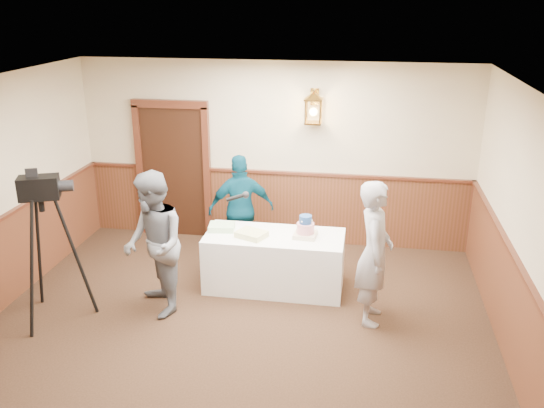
{
  "coord_description": "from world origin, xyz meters",
  "views": [
    {
      "loc": [
        1.37,
        -4.89,
        3.68
      ],
      "look_at": [
        0.27,
        1.7,
        1.25
      ],
      "focal_mm": 38.0,
      "sensor_mm": 36.0,
      "label": 1
    }
  ],
  "objects_px": {
    "tiered_cake": "(305,229)",
    "interviewer": "(154,245)",
    "display_table": "(275,261)",
    "sheet_cake_yellow": "(251,234)",
    "assistant_p": "(241,209)",
    "sheet_cake_green": "(222,227)",
    "tv_camera_rig": "(49,257)",
    "baker": "(374,253)"
  },
  "relations": [
    {
      "from": "sheet_cake_yellow",
      "to": "baker",
      "type": "height_order",
      "value": "baker"
    },
    {
      "from": "baker",
      "to": "assistant_p",
      "type": "height_order",
      "value": "baker"
    },
    {
      "from": "sheet_cake_yellow",
      "to": "assistant_p",
      "type": "bearing_deg",
      "value": 110.75
    },
    {
      "from": "baker",
      "to": "tv_camera_rig",
      "type": "distance_m",
      "value": 3.8
    },
    {
      "from": "tiered_cake",
      "to": "interviewer",
      "type": "distance_m",
      "value": 1.92
    },
    {
      "from": "display_table",
      "to": "interviewer",
      "type": "xyz_separation_m",
      "value": [
        -1.31,
        -0.85,
        0.52
      ]
    },
    {
      "from": "assistant_p",
      "to": "baker",
      "type": "bearing_deg",
      "value": 124.95
    },
    {
      "from": "baker",
      "to": "assistant_p",
      "type": "relative_size",
      "value": 1.09
    },
    {
      "from": "sheet_cake_green",
      "to": "assistant_p",
      "type": "distance_m",
      "value": 0.68
    },
    {
      "from": "interviewer",
      "to": "assistant_p",
      "type": "bearing_deg",
      "value": 122.89
    },
    {
      "from": "tiered_cake",
      "to": "baker",
      "type": "height_order",
      "value": "baker"
    },
    {
      "from": "tiered_cake",
      "to": "baker",
      "type": "distance_m",
      "value": 1.07
    },
    {
      "from": "display_table",
      "to": "sheet_cake_green",
      "type": "relative_size",
      "value": 5.44
    },
    {
      "from": "assistant_p",
      "to": "display_table",
      "type": "bearing_deg",
      "value": 110.19
    },
    {
      "from": "tiered_cake",
      "to": "assistant_p",
      "type": "height_order",
      "value": "assistant_p"
    },
    {
      "from": "tiered_cake",
      "to": "sheet_cake_green",
      "type": "xyz_separation_m",
      "value": [
        -1.12,
        0.05,
        -0.08
      ]
    },
    {
      "from": "sheet_cake_yellow",
      "to": "sheet_cake_green",
      "type": "height_order",
      "value": "sheet_cake_green"
    },
    {
      "from": "sheet_cake_green",
      "to": "tiered_cake",
      "type": "bearing_deg",
      "value": -2.7
    },
    {
      "from": "baker",
      "to": "tv_camera_rig",
      "type": "height_order",
      "value": "tv_camera_rig"
    },
    {
      "from": "sheet_cake_green",
      "to": "baker",
      "type": "bearing_deg",
      "value": -18.84
    },
    {
      "from": "display_table",
      "to": "sheet_cake_yellow",
      "type": "height_order",
      "value": "sheet_cake_yellow"
    },
    {
      "from": "display_table",
      "to": "baker",
      "type": "relative_size",
      "value": 1.03
    },
    {
      "from": "sheet_cake_yellow",
      "to": "tv_camera_rig",
      "type": "bearing_deg",
      "value": -153.91
    },
    {
      "from": "tiered_cake",
      "to": "sheet_cake_green",
      "type": "distance_m",
      "value": 1.12
    },
    {
      "from": "sheet_cake_green",
      "to": "assistant_p",
      "type": "bearing_deg",
      "value": 80.1
    },
    {
      "from": "sheet_cake_green",
      "to": "interviewer",
      "type": "xyz_separation_m",
      "value": [
        -0.59,
        -0.91,
        0.1
      ]
    },
    {
      "from": "sheet_cake_green",
      "to": "interviewer",
      "type": "height_order",
      "value": "interviewer"
    },
    {
      "from": "sheet_cake_green",
      "to": "sheet_cake_yellow",
      "type": "bearing_deg",
      "value": -21.34
    },
    {
      "from": "assistant_p",
      "to": "tv_camera_rig",
      "type": "distance_m",
      "value": 2.69
    },
    {
      "from": "display_table",
      "to": "sheet_cake_green",
      "type": "xyz_separation_m",
      "value": [
        -0.72,
        0.06,
        0.41
      ]
    },
    {
      "from": "display_table",
      "to": "sheet_cake_yellow",
      "type": "xyz_separation_m",
      "value": [
        -0.28,
        -0.11,
        0.41
      ]
    },
    {
      "from": "interviewer",
      "to": "tv_camera_rig",
      "type": "relative_size",
      "value": 1.0
    },
    {
      "from": "tiered_cake",
      "to": "sheet_cake_yellow",
      "type": "bearing_deg",
      "value": -170.19
    },
    {
      "from": "assistant_p",
      "to": "tv_camera_rig",
      "type": "xyz_separation_m",
      "value": [
        -1.88,
        -1.92,
        0.0
      ]
    },
    {
      "from": "sheet_cake_yellow",
      "to": "assistant_p",
      "type": "xyz_separation_m",
      "value": [
        -0.32,
        0.84,
        0.01
      ]
    },
    {
      "from": "sheet_cake_green",
      "to": "baker",
      "type": "distance_m",
      "value": 2.11
    },
    {
      "from": "interviewer",
      "to": "assistant_p",
      "type": "distance_m",
      "value": 1.74
    },
    {
      "from": "display_table",
      "to": "tiered_cake",
      "type": "height_order",
      "value": "tiered_cake"
    },
    {
      "from": "assistant_p",
      "to": "tv_camera_rig",
      "type": "height_order",
      "value": "tv_camera_rig"
    },
    {
      "from": "sheet_cake_yellow",
      "to": "tv_camera_rig",
      "type": "xyz_separation_m",
      "value": [
        -2.2,
        -1.08,
        0.01
      ]
    },
    {
      "from": "baker",
      "to": "sheet_cake_green",
      "type": "bearing_deg",
      "value": 71.54
    },
    {
      "from": "interviewer",
      "to": "assistant_p",
      "type": "xyz_separation_m",
      "value": [
        0.71,
        1.59,
        -0.09
      ]
    }
  ]
}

